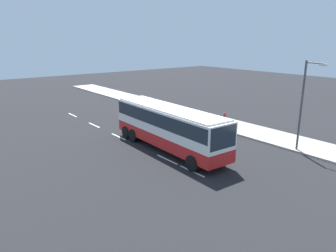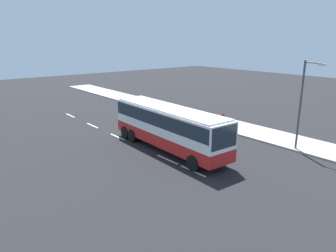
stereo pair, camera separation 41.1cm
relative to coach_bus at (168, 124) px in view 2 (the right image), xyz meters
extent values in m
plane|color=black|center=(1.72, 0.54, -2.16)|extent=(120.00, 120.00, 0.00)
cube|color=#A8A399|center=(1.72, 9.41, -2.09)|extent=(80.00, 4.00, 0.15)
cube|color=white|center=(-16.34, -1.40, -2.16)|extent=(2.40, 0.16, 0.01)
cube|color=white|center=(-10.61, -1.40, -2.16)|extent=(2.40, 0.16, 0.01)
cube|color=white|center=(-5.56, -1.40, -2.16)|extent=(2.40, 0.16, 0.01)
cube|color=white|center=(1.62, -1.40, -2.16)|extent=(2.40, 0.16, 0.01)
cube|color=white|center=(4.34, -1.40, -2.16)|extent=(2.40, 0.16, 0.01)
cube|color=red|center=(0.00, 0.00, -1.15)|extent=(11.93, 2.90, 0.93)
cube|color=white|center=(0.00, 0.00, 0.26)|extent=(11.93, 2.90, 1.88)
cube|color=#1E2833|center=(0.00, 0.00, 0.54)|extent=(11.69, 2.93, 1.04)
cube|color=#1E2833|center=(5.87, -0.20, 0.36)|extent=(0.20, 2.31, 1.51)
cube|color=white|center=(0.00, 0.00, 1.26)|extent=(11.45, 2.74, 0.12)
cylinder|color=black|center=(4.37, 1.06, -1.61)|extent=(1.11, 0.34, 1.10)
cylinder|color=black|center=(4.29, -1.35, -1.61)|extent=(1.11, 0.34, 1.10)
cylinder|color=black|center=(-3.48, 1.32, -1.61)|extent=(1.11, 0.34, 1.10)
cylinder|color=black|center=(-3.56, -1.09, -1.61)|extent=(1.11, 0.34, 1.10)
cylinder|color=black|center=(-4.68, 1.36, -1.61)|extent=(1.11, 0.34, 1.10)
cylinder|color=black|center=(-4.76, -1.05, -1.61)|extent=(1.11, 0.34, 1.10)
cube|color=#194799|center=(-7.61, 3.05, -1.51)|extent=(4.61, 1.86, 0.67)
cube|color=#1E2833|center=(-7.78, 3.05, -0.87)|extent=(2.55, 1.68, 0.59)
cylinder|color=black|center=(-5.96, 3.87, -1.84)|extent=(0.64, 0.21, 0.64)
cylinder|color=black|center=(-5.99, 2.17, -1.84)|extent=(0.64, 0.21, 0.64)
cylinder|color=black|center=(-9.24, 3.93, -1.84)|extent=(0.64, 0.21, 0.64)
cylinder|color=black|center=(-9.27, 2.23, -1.84)|extent=(0.64, 0.21, 0.64)
cylinder|color=#38334C|center=(-1.51, 8.31, -1.64)|extent=(0.14, 0.14, 0.75)
cylinder|color=#38334C|center=(-1.39, 8.21, -1.64)|extent=(0.14, 0.14, 0.75)
cylinder|color=#B2333F|center=(-1.45, 8.26, -0.98)|extent=(0.32, 0.32, 0.56)
sphere|color=brown|center=(-1.45, 8.26, -0.60)|extent=(0.20, 0.20, 0.20)
cylinder|color=#47474C|center=(6.52, 7.83, 1.45)|extent=(0.16, 0.16, 6.92)
cylinder|color=#47474C|center=(7.15, 7.83, 4.75)|extent=(1.26, 0.10, 0.10)
cube|color=silver|center=(7.78, 7.83, 4.65)|extent=(0.50, 0.24, 0.16)
camera|label=1|loc=(18.60, -14.69, 6.38)|focal=33.44mm
camera|label=2|loc=(18.34, -15.01, 6.38)|focal=33.44mm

